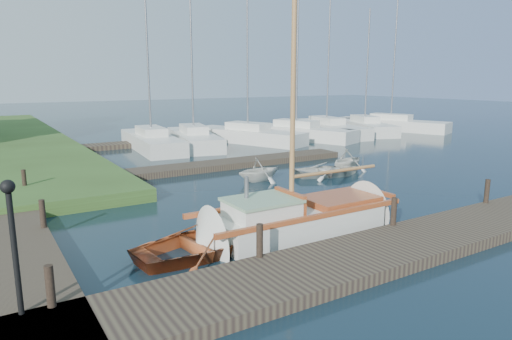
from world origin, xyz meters
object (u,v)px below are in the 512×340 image
mooring_post_5 (24,180)px  marina_boat_2 (194,138)px  mooring_post_0 (50,286)px  dinghy (205,239)px  tender_b (259,168)px  tender_c (329,168)px  marina_boat_3 (248,134)px  marina_boat_7 (391,124)px  mooring_post_2 (394,211)px  marina_boat_5 (326,127)px  tender_d (348,158)px  lamp_post (12,229)px  mooring_post_1 (260,241)px  mooring_post_4 (43,214)px  sailboat (301,221)px  marina_boat_6 (365,126)px  mooring_post_3 (487,191)px  marina_boat_4 (296,131)px  marina_boat_1 (151,140)px

mooring_post_5 → marina_boat_2: size_ratio=0.07×
mooring_post_0 → dinghy: bearing=22.4°
tender_b → tender_c: tender_b is taller
marina_boat_3 → mooring_post_0: bearing=118.6°
marina_boat_7 → marina_boat_3: bearing=69.8°
dinghy → marina_boat_2: 18.93m
mooring_post_2 → marina_boat_5: bearing=54.1°
dinghy → tender_c: 10.61m
tender_d → marina_boat_2: marina_boat_2 is taller
lamp_post → marina_boat_7: size_ratio=0.21×
mooring_post_5 → mooring_post_1: bearing=-68.2°
mooring_post_4 → sailboat: sailboat is taller
lamp_post → marina_boat_5: size_ratio=0.22×
mooring_post_5 → marina_boat_6: marina_boat_6 is taller
mooring_post_3 → marina_boat_6: (12.96, 18.61, -0.14)m
mooring_post_5 → dinghy: (3.33, -8.42, -0.32)m
sailboat → tender_d: bearing=39.5°
tender_c → marina_boat_4: 12.97m
mooring_post_3 → tender_b: bearing=116.4°
tender_b → tender_d: tender_d is taller
mooring_post_4 → tender_d: tender_d is taller
tender_c → marina_boat_6: marina_boat_6 is taller
mooring_post_5 → marina_boat_4: 20.61m
mooring_post_0 → mooring_post_1: bearing=0.0°
mooring_post_5 → marina_boat_5: (22.47, 9.31, -0.13)m
marina_boat_5 → marina_boat_7: bearing=-86.0°
mooring_post_3 → marina_boat_7: size_ratio=0.07×
mooring_post_5 → tender_c: (12.34, -2.81, -0.37)m
mooring_post_5 → marina_boat_4: bearing=24.1°
mooring_post_3 → sailboat: (-6.57, 1.59, -0.36)m
marina_boat_5 → mooring_post_5: bearing=120.9°
mooring_post_3 → marina_boat_2: 19.08m
sailboat → marina_boat_3: marina_boat_3 is taller
tender_c → dinghy: bearing=135.7°
mooring_post_3 → tender_c: 7.23m
lamp_post → marina_boat_6: bearing=34.6°
mooring_post_4 → dinghy: (3.33, -3.42, -0.32)m
mooring_post_0 → mooring_post_2: bearing=0.0°
lamp_post → mooring_post_5: bearing=84.3°
mooring_post_0 → mooring_post_4: size_ratio=1.00×
mooring_post_4 → marina_boat_5: size_ratio=0.07×
mooring_post_3 → tender_c: mooring_post_3 is taller
lamp_post → marina_boat_7: bearing=31.9°
tender_b → tender_d: (4.95, -0.27, 0.03)m
mooring_post_1 → mooring_post_3: same height
mooring_post_0 → lamp_post: size_ratio=0.33×
sailboat → tender_d: sailboat is taller
dinghy → marina_boat_1: (4.74, 17.70, 0.18)m
tender_d → mooring_post_0: bearing=103.6°
mooring_post_2 → marina_boat_3: size_ratio=0.07×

